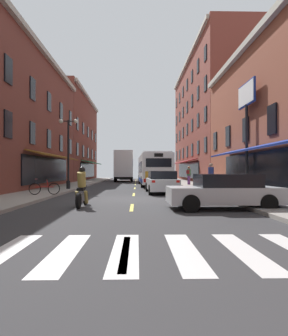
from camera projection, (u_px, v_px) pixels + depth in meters
ground_plane at (133, 200)px, 15.42m from camera, size 34.80×80.00×0.10m
lane_centre_dashes at (133, 200)px, 15.17m from camera, size 0.14×73.90×0.01m
crosswalk_near at (125, 251)px, 5.42m from camera, size 7.10×2.80×0.01m
sidewalk_left at (19, 198)px, 15.29m from camera, size 3.00×80.00×0.14m
sidewalk_right at (245, 198)px, 15.55m from camera, size 3.00×80.00×0.14m
billboard_sign at (247, 110)px, 18.43m from camera, size 0.40×2.67×6.85m
transit_bus at (153, 169)px, 29.19m from camera, size 2.87×11.56×3.09m
box_truck at (124, 166)px, 40.32m from camera, size 2.69×7.61×4.08m
sedan_near at (224, 191)px, 11.45m from camera, size 4.25×2.06×1.36m
sedan_mid at (162, 182)px, 19.49m from camera, size 2.02×4.67×1.46m
sedan_far at (125, 175)px, 50.56m from camera, size 2.03×4.34×1.43m
motorcycle_rider at (82, 190)px, 12.18m from camera, size 0.62×2.07×1.66m
bicycle_near at (44, 188)px, 16.60m from camera, size 1.71×0.48×0.91m
pedestrian_near at (189, 175)px, 28.68m from camera, size 0.47×0.52×1.77m
pedestrian_mid at (211, 177)px, 19.01m from camera, size 0.36×0.36×1.84m
street_lamp_twin at (68, 150)px, 22.05m from camera, size 1.42×0.32×5.21m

